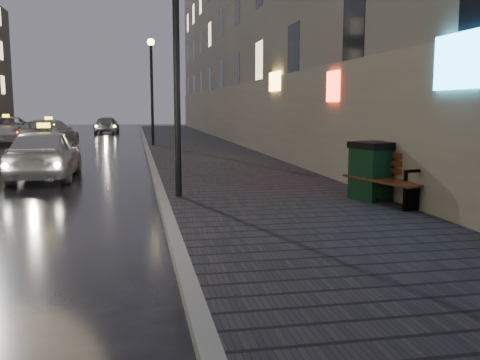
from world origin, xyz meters
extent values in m
plane|color=black|center=(0.00, 0.00, 0.00)|extent=(120.00, 120.00, 0.00)
cube|color=black|center=(3.90, 21.00, 0.07)|extent=(4.60, 58.00, 0.15)
cube|color=slate|center=(1.50, 21.00, 0.07)|extent=(0.20, 58.00, 0.15)
cube|color=#605B54|center=(7.10, 25.00, 6.50)|extent=(1.80, 50.00, 13.00)
cylinder|color=black|center=(1.85, 6.00, 2.65)|extent=(0.14, 0.14, 5.00)
cylinder|color=black|center=(1.85, 22.00, 2.65)|extent=(0.14, 0.14, 5.00)
sphere|color=#FFD88C|center=(1.85, 22.00, 5.25)|extent=(0.36, 0.36, 0.36)
cube|color=black|center=(6.05, 3.52, 0.37)|extent=(0.55, 0.20, 0.44)
cube|color=black|center=(6.29, 3.58, 0.75)|extent=(0.08, 0.08, 0.77)
cube|color=black|center=(6.00, 3.51, 0.89)|extent=(0.46, 0.17, 0.05)
cube|color=black|center=(5.65, 5.11, 0.37)|extent=(0.55, 0.20, 0.44)
cube|color=black|center=(5.88, 5.17, 0.75)|extent=(0.08, 0.08, 0.77)
cube|color=black|center=(5.59, 5.09, 0.89)|extent=(0.46, 0.17, 0.05)
cube|color=#4C1D10|center=(5.85, 4.31, 0.62)|extent=(1.14, 2.07, 0.04)
cube|color=#4C1D10|center=(6.10, 4.38, 0.94)|extent=(0.53, 1.92, 0.44)
cube|color=black|center=(5.80, 4.80, 0.68)|extent=(0.93, 0.93, 1.07)
cube|color=black|center=(5.80, 4.80, 1.28)|extent=(1.00, 1.00, 0.13)
imported|color=silver|center=(-1.61, 10.67, 0.74)|extent=(1.75, 4.33, 1.47)
imported|color=silver|center=(-3.20, 22.30, 0.73)|extent=(2.62, 5.21, 1.45)
imported|color=silver|center=(-6.37, 27.77, 0.75)|extent=(2.87, 5.55, 1.50)
imported|color=#929399|center=(-1.20, 37.89, 0.68)|extent=(2.00, 4.12, 1.35)
camera|label=1|loc=(0.95, -5.48, 2.07)|focal=40.00mm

